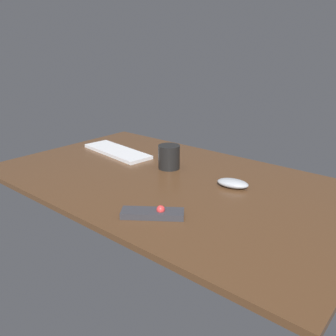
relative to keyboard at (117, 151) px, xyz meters
The scene contains 5 objects.
desk 42.14cm from the keyboard, 14.02° to the right, with size 140.00×84.00×2.00cm, color #4C301C.
keyboard is the anchor object (origin of this frame).
computer_mouse 63.82cm from the keyboard, ahead, with size 11.52×6.49×3.03cm, color #999EA5.
media_remote 68.17cm from the keyboard, 33.10° to the right, with size 18.66×15.87×3.66cm.
coffee_mug 33.14cm from the keyboard, ahead, with size 8.95×8.95×9.86cm, color black.
Camera 1 is at (80.69, -96.78, 51.23)cm, focal length 37.56 mm.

